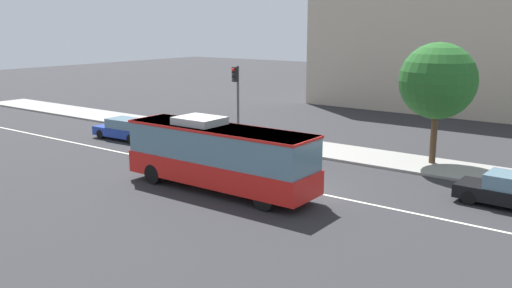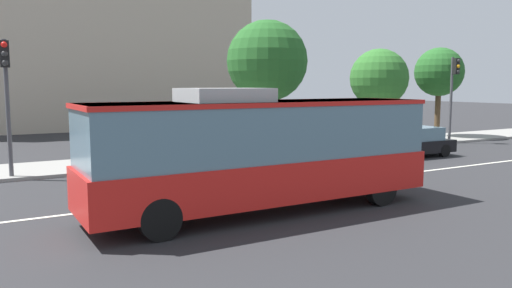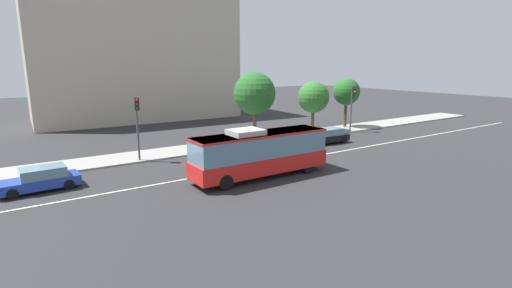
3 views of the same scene
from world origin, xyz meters
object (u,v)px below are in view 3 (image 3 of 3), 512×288
object	(u,v)px
transit_bus	(260,152)
street_tree_kerbside_centre	(313,97)
traffic_light_mid_block	(137,118)
street_tree_kerbside_left	(347,92)
sedan_black	(328,136)
street_tree_kerbside_right	(255,94)
sedan_blue	(41,179)
traffic_light_near_corner	(352,101)

from	to	relation	value
transit_bus	street_tree_kerbside_centre	distance (m)	19.14
traffic_light_mid_block	street_tree_kerbside_left	world-z (taller)	street_tree_kerbside_left
traffic_light_mid_block	street_tree_kerbside_left	bearing A→B (deg)	99.45
sedan_black	street_tree_kerbside_right	bearing A→B (deg)	-42.10
sedan_blue	traffic_light_mid_block	xyz separation A→B (m)	(7.17, 3.47, 2.84)
street_tree_kerbside_centre	traffic_light_near_corner	bearing A→B (deg)	-40.60
sedan_blue	traffic_light_mid_block	bearing A→B (deg)	-157.01
transit_bus	traffic_light_mid_block	bearing A→B (deg)	123.56
street_tree_kerbside_centre	street_tree_kerbside_left	bearing A→B (deg)	-3.31
transit_bus	street_tree_kerbside_right	bearing A→B (deg)	58.26
traffic_light_mid_block	street_tree_kerbside_right	world-z (taller)	street_tree_kerbside_right
transit_bus	street_tree_kerbside_left	xyz separation A→B (m)	(20.23, 11.18, 2.55)
sedan_blue	traffic_light_mid_block	world-z (taller)	traffic_light_mid_block
sedan_blue	traffic_light_near_corner	size ratio (longest dim) A/B	0.88
traffic_light_near_corner	street_tree_kerbside_centre	distance (m)	4.41
traffic_light_near_corner	street_tree_kerbside_left	world-z (taller)	street_tree_kerbside_left
transit_bus	street_tree_kerbside_right	world-z (taller)	street_tree_kerbside_right
sedan_black	street_tree_kerbside_centre	world-z (taller)	street_tree_kerbside_centre
traffic_light_near_corner	street_tree_kerbside_left	size ratio (longest dim) A/B	0.87
sedan_black	traffic_light_mid_block	world-z (taller)	traffic_light_mid_block
transit_bus	sedan_black	world-z (taller)	transit_bus
transit_bus	street_tree_kerbside_left	world-z (taller)	street_tree_kerbside_left
sedan_blue	sedan_black	distance (m)	24.84
traffic_light_mid_block	street_tree_kerbside_right	bearing A→B (deg)	103.74
sedan_black	street_tree_kerbside_left	world-z (taller)	street_tree_kerbside_left
transit_bus	sedan_black	size ratio (longest dim) A/B	2.19
sedan_blue	street_tree_kerbside_left	distance (m)	33.89
street_tree_kerbside_centre	sedan_black	bearing A→B (deg)	-119.30
sedan_black	traffic_light_near_corner	size ratio (longest dim) A/B	0.88
sedan_black	transit_bus	bearing A→B (deg)	27.88
traffic_light_mid_block	street_tree_kerbside_centre	size ratio (longest dim) A/B	0.90
sedan_blue	traffic_light_near_corner	xyz separation A→B (m)	(31.43, 3.43, 2.84)
transit_bus	street_tree_kerbside_centre	xyz separation A→B (m)	(15.17, 11.47, 2.14)
sedan_blue	traffic_light_mid_block	distance (m)	8.46
street_tree_kerbside_right	transit_bus	bearing A→B (deg)	-121.70
traffic_light_near_corner	traffic_light_mid_block	world-z (taller)	same
transit_bus	traffic_light_mid_block	distance (m)	10.54
transit_bus	sedan_blue	world-z (taller)	transit_bus
transit_bus	street_tree_kerbside_right	xyz separation A→B (m)	(6.68, 10.81, 2.96)
transit_bus	sedan_black	xyz separation A→B (m)	(11.91, 5.66, -1.09)
traffic_light_mid_block	traffic_light_near_corner	bearing A→B (deg)	93.81
sedan_black	traffic_light_near_corner	xyz separation A→B (m)	(6.59, 2.95, 2.84)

